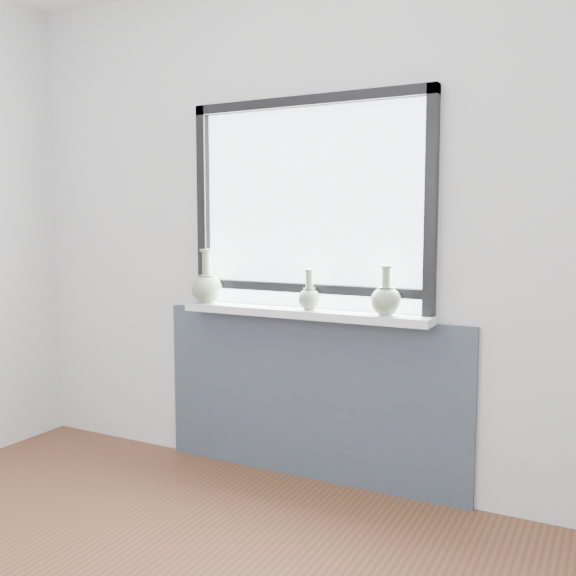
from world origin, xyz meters
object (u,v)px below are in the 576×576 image
at_px(vase_b, 309,297).
at_px(vase_c, 386,299).
at_px(windowsill, 303,313).
at_px(vase_a, 207,286).

xyz_separation_m(vase_b, vase_c, (0.40, -0.00, 0.01)).
height_order(windowsill, vase_b, vase_b).
height_order(windowsill, vase_a, vase_a).
distance_m(windowsill, vase_c, 0.45).
relative_size(windowsill, vase_b, 6.56).
bearing_deg(vase_a, vase_b, 1.10).
relative_size(windowsill, vase_a, 4.58).
bearing_deg(vase_c, windowsill, 177.50).
bearing_deg(vase_c, vase_b, 179.40).
xyz_separation_m(windowsill, vase_a, (-0.56, -0.03, 0.11)).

